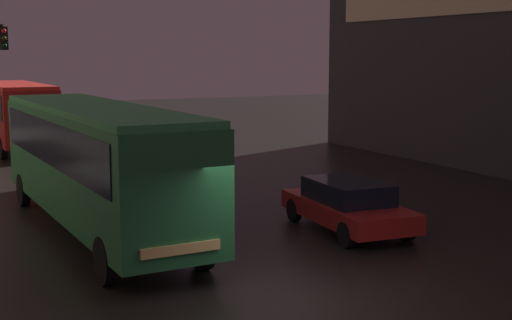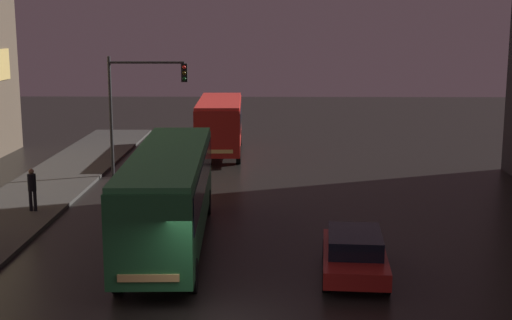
{
  "view_description": "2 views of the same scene",
  "coord_description": "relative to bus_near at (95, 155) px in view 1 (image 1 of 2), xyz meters",
  "views": [
    {
      "loc": [
        -6.39,
        -11.45,
        4.67
      ],
      "look_at": [
        3.03,
        7.49,
        1.52
      ],
      "focal_mm": 50.0,
      "sensor_mm": 36.0,
      "label": 1
    },
    {
      "loc": [
        1.4,
        -16.82,
        7.54
      ],
      "look_at": [
        0.97,
        9.23,
        2.62
      ],
      "focal_mm": 50.0,
      "sensor_mm": 36.0,
      "label": 2
    }
  ],
  "objects": [
    {
      "name": "ground_plane",
      "position": [
        1.96,
        -6.89,
        -2.08
      ],
      "size": [
        120.0,
        120.0,
        0.0
      ],
      "primitive_type": "plane",
      "color": "black"
    },
    {
      "name": "bus_near",
      "position": [
        0.0,
        0.0,
        0.0
      ],
      "size": [
        2.79,
        11.63,
        3.37
      ],
      "rotation": [
        0.0,
        0.0,
        3.18
      ],
      "color": "#236B38",
      "rests_on": "ground"
    },
    {
      "name": "bus_far",
      "position": [
        0.53,
        18.14,
        -0.07
      ],
      "size": [
        2.76,
        9.15,
        3.26
      ],
      "rotation": [
        0.0,
        0.0,
        3.17
      ],
      "color": "#AD1E19",
      "rests_on": "ground"
    },
    {
      "name": "car_taxi",
      "position": [
        6.03,
        -2.8,
        -1.37
      ],
      "size": [
        2.23,
        4.54,
        1.35
      ],
      "rotation": [
        0.0,
        0.0,
        3.06
      ],
      "color": "maroon",
      "rests_on": "ground"
    }
  ]
}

